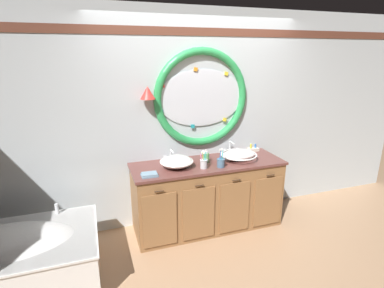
{
  "coord_description": "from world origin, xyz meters",
  "views": [
    {
      "loc": [
        -1.25,
        -2.87,
        2.09
      ],
      "look_at": [
        -0.18,
        0.25,
        1.09
      ],
      "focal_mm": 28.3,
      "sensor_mm": 36.0,
      "label": 1
    }
  ],
  "objects_px": {
    "sink_basin_right": "(239,155)",
    "toothbrush_holder_right": "(221,162)",
    "toothbrush_holder_left": "(204,163)",
    "toiletry_basket": "(253,149)",
    "sink_basin_left": "(177,162)",
    "folded_hand_towel": "(149,175)",
    "soap_dispenser": "(206,158)",
    "bathtub": "(2,261)"
  },
  "relations": [
    {
      "from": "bathtub",
      "to": "sink_basin_right",
      "type": "relative_size",
      "value": 3.77
    },
    {
      "from": "sink_basin_right",
      "to": "toothbrush_holder_left",
      "type": "distance_m",
      "value": 0.52
    },
    {
      "from": "folded_hand_towel",
      "to": "toothbrush_holder_right",
      "type": "bearing_deg",
      "value": 0.1
    },
    {
      "from": "sink_basin_left",
      "to": "soap_dispenser",
      "type": "distance_m",
      "value": 0.37
    },
    {
      "from": "sink_basin_left",
      "to": "folded_hand_towel",
      "type": "bearing_deg",
      "value": -155.38
    },
    {
      "from": "toothbrush_holder_left",
      "to": "toiletry_basket",
      "type": "height_order",
      "value": "toothbrush_holder_left"
    },
    {
      "from": "bathtub",
      "to": "soap_dispenser",
      "type": "relative_size",
      "value": 11.36
    },
    {
      "from": "sink_basin_right",
      "to": "folded_hand_towel",
      "type": "distance_m",
      "value": 1.14
    },
    {
      "from": "sink_basin_left",
      "to": "toiletry_basket",
      "type": "height_order",
      "value": "sink_basin_left"
    },
    {
      "from": "bathtub",
      "to": "toothbrush_holder_right",
      "type": "height_order",
      "value": "toothbrush_holder_right"
    },
    {
      "from": "sink_basin_right",
      "to": "soap_dispenser",
      "type": "height_order",
      "value": "soap_dispenser"
    },
    {
      "from": "toothbrush_holder_right",
      "to": "soap_dispenser",
      "type": "relative_size",
      "value": 1.52
    },
    {
      "from": "bathtub",
      "to": "toothbrush_holder_right",
      "type": "relative_size",
      "value": 7.48
    },
    {
      "from": "sink_basin_right",
      "to": "toothbrush_holder_right",
      "type": "relative_size",
      "value": 1.98
    },
    {
      "from": "toothbrush_holder_left",
      "to": "sink_basin_left",
      "type": "bearing_deg",
      "value": 155.67
    },
    {
      "from": "toothbrush_holder_left",
      "to": "folded_hand_towel",
      "type": "bearing_deg",
      "value": -177.19
    },
    {
      "from": "toothbrush_holder_left",
      "to": "toiletry_basket",
      "type": "relative_size",
      "value": 1.49
    },
    {
      "from": "toothbrush_holder_right",
      "to": "soap_dispenser",
      "type": "bearing_deg",
      "value": 118.98
    },
    {
      "from": "sink_basin_left",
      "to": "toothbrush_holder_left",
      "type": "bearing_deg",
      "value": -24.33
    },
    {
      "from": "soap_dispenser",
      "to": "toothbrush_holder_left",
      "type": "bearing_deg",
      "value": -120.54
    },
    {
      "from": "bathtub",
      "to": "toiletry_basket",
      "type": "height_order",
      "value": "toiletry_basket"
    },
    {
      "from": "toothbrush_holder_left",
      "to": "toothbrush_holder_right",
      "type": "distance_m",
      "value": 0.2
    },
    {
      "from": "sink_basin_right",
      "to": "toiletry_basket",
      "type": "relative_size",
      "value": 3.01
    },
    {
      "from": "bathtub",
      "to": "toiletry_basket",
      "type": "bearing_deg",
      "value": 12.26
    },
    {
      "from": "sink_basin_left",
      "to": "toothbrush_holder_right",
      "type": "xyz_separation_m",
      "value": [
        0.48,
        -0.16,
        -0.01
      ]
    },
    {
      "from": "bathtub",
      "to": "toothbrush_holder_right",
      "type": "bearing_deg",
      "value": 5.77
    },
    {
      "from": "toiletry_basket",
      "to": "sink_basin_left",
      "type": "bearing_deg",
      "value": -167.79
    },
    {
      "from": "bathtub",
      "to": "toothbrush_holder_left",
      "type": "bearing_deg",
      "value": 7.14
    },
    {
      "from": "bathtub",
      "to": "soap_dispenser",
      "type": "bearing_deg",
      "value": 10.99
    },
    {
      "from": "soap_dispenser",
      "to": "folded_hand_towel",
      "type": "height_order",
      "value": "soap_dispenser"
    },
    {
      "from": "sink_basin_right",
      "to": "toothbrush_holder_right",
      "type": "height_order",
      "value": "toothbrush_holder_right"
    },
    {
      "from": "toiletry_basket",
      "to": "toothbrush_holder_left",
      "type": "bearing_deg",
      "value": -156.25
    },
    {
      "from": "bathtub",
      "to": "toothbrush_holder_left",
      "type": "xyz_separation_m",
      "value": [
        2.03,
        0.25,
        0.61
      ]
    },
    {
      "from": "toothbrush_holder_left",
      "to": "toiletry_basket",
      "type": "xyz_separation_m",
      "value": [
        0.84,
        0.37,
        -0.03
      ]
    },
    {
      "from": "toothbrush_holder_right",
      "to": "toiletry_basket",
      "type": "bearing_deg",
      "value": 31.81
    },
    {
      "from": "folded_hand_towel",
      "to": "toiletry_basket",
      "type": "bearing_deg",
      "value": 15.28
    },
    {
      "from": "bathtub",
      "to": "folded_hand_towel",
      "type": "xyz_separation_m",
      "value": [
        1.4,
        0.22,
        0.56
      ]
    },
    {
      "from": "bathtub",
      "to": "sink_basin_left",
      "type": "relative_size",
      "value": 4.36
    },
    {
      "from": "toothbrush_holder_left",
      "to": "soap_dispenser",
      "type": "bearing_deg",
      "value": 59.46
    },
    {
      "from": "bathtub",
      "to": "folded_hand_towel",
      "type": "height_order",
      "value": "folded_hand_towel"
    },
    {
      "from": "folded_hand_towel",
      "to": "toiletry_basket",
      "type": "relative_size",
      "value": 1.18
    },
    {
      "from": "sink_basin_right",
      "to": "soap_dispenser",
      "type": "bearing_deg",
      "value": 175.7
    }
  ]
}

